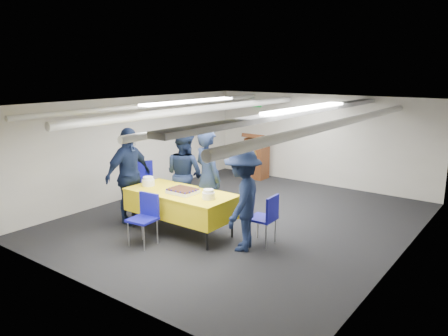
{
  "coord_description": "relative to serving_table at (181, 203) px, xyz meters",
  "views": [
    {
      "loc": [
        4.6,
        -6.79,
        2.91
      ],
      "look_at": [
        -0.29,
        -0.2,
        1.05
      ],
      "focal_mm": 35.0,
      "sensor_mm": 36.0,
      "label": 1
    }
  ],
  "objects": [
    {
      "name": "plate_stack_left",
      "position": [
        -0.76,
        -0.05,
        0.29
      ],
      "size": [
        0.24,
        0.24,
        0.17
      ],
      "color": "white",
      "rests_on": "serving_table"
    },
    {
      "name": "chair_right",
      "position": [
        1.55,
        0.43,
        -0.03
      ],
      "size": [
        0.44,
        0.44,
        0.87
      ],
      "color": "gray",
      "rests_on": "ground"
    },
    {
      "name": "plate_stack_right",
      "position": [
        0.69,
        -0.05,
        0.29
      ],
      "size": [
        0.22,
        0.22,
        0.17
      ],
      "color": "white",
      "rests_on": "serving_table"
    },
    {
      "name": "serving_table",
      "position": [
        0.0,
        0.0,
        0.0
      ],
      "size": [
        2.03,
        0.95,
        0.77
      ],
      "color": "black",
      "rests_on": "ground"
    },
    {
      "name": "sailor_b",
      "position": [
        -0.58,
        0.76,
        0.3
      ],
      "size": [
        0.86,
        0.69,
        1.72
      ],
      "primitive_type": "imported",
      "rotation": [
        0.0,
        0.0,
        3.1
      ],
      "color": "black",
      "rests_on": "ground"
    },
    {
      "name": "podium",
      "position": [
        -1.08,
        4.26,
        0.05
      ],
      "size": [
        0.62,
        0.53,
        1.25
      ],
      "color": "brown",
      "rests_on": "ground"
    },
    {
      "name": "ground",
      "position": [
        0.52,
        1.21,
        -0.56
      ],
      "size": [
        7.0,
        7.0,
        0.0
      ],
      "primitive_type": "plane",
      "color": "black",
      "rests_on": "ground"
    },
    {
      "name": "sailor_a",
      "position": [
        0.16,
        0.59,
        0.37
      ],
      "size": [
        0.79,
        0.64,
        1.86
      ],
      "primitive_type": "imported",
      "rotation": [
        0.0,
        0.0,
        2.81
      ],
      "color": "black",
      "rests_on": "ground"
    },
    {
      "name": "chair_left",
      "position": [
        -2.09,
        1.09,
        -0.03
      ],
      "size": [
        0.59,
        0.59,
        0.87
      ],
      "color": "gray",
      "rests_on": "ground"
    },
    {
      "name": "room_shell",
      "position": [
        0.61,
        1.62,
        1.25
      ],
      "size": [
        6.0,
        7.0,
        2.3
      ],
      "color": "beige",
      "rests_on": "ground"
    },
    {
      "name": "sheet_cake",
      "position": [
        0.11,
        -0.05,
        0.25
      ],
      "size": [
        0.5,
        0.39,
        0.09
      ],
      "color": "white",
      "rests_on": "serving_table"
    },
    {
      "name": "sailor_c",
      "position": [
        -1.16,
        -0.18,
        0.37
      ],
      "size": [
        0.48,
        1.1,
        1.85
      ],
      "primitive_type": "imported",
      "rotation": [
        0.0,
        0.0,
        1.6
      ],
      "color": "black",
      "rests_on": "ground"
    },
    {
      "name": "sailor_d",
      "position": [
        1.32,
        0.05,
        0.29
      ],
      "size": [
        0.95,
        1.24,
        1.69
      ],
      "primitive_type": "imported",
      "rotation": [
        0.0,
        0.0,
        -1.24
      ],
      "color": "black",
      "rests_on": "ground"
    },
    {
      "name": "chair_near",
      "position": [
        -0.13,
        -0.74,
        -0.03
      ],
      "size": [
        0.46,
        0.46,
        0.87
      ],
      "color": "gray",
      "rests_on": "ground"
    }
  ]
}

